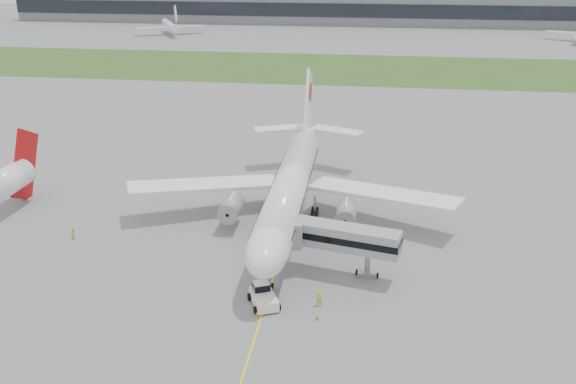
# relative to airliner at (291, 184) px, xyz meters

# --- Properties ---
(ground) EXTENTS (600.00, 600.00, 0.00)m
(ground) POSITION_rel_airliner_xyz_m (0.00, -4.87, -5.66)
(ground) COLOR gray
(ground) RESTS_ON ground
(apron_markings) EXTENTS (70.00, 70.00, 0.04)m
(apron_markings) POSITION_rel_airliner_xyz_m (0.00, -9.87, -5.66)
(apron_markings) COLOR yellow
(apron_markings) RESTS_ON ground
(grass_strip) EXTENTS (600.00, 50.00, 0.02)m
(grass_strip) POSITION_rel_airliner_xyz_m (0.00, 115.13, -5.65)
(grass_strip) COLOR #335520
(grass_strip) RESTS_ON ground
(terminal_building) EXTENTS (320.00, 22.30, 14.00)m
(terminal_building) POSITION_rel_airliner_xyz_m (0.00, 225.00, 1.34)
(terminal_building) COLOR slate
(terminal_building) RESTS_ON ground
(control_tower) EXTENTS (12.00, 12.00, 56.00)m
(control_tower) POSITION_rel_airliner_xyz_m (-90.00, 227.13, -5.66)
(control_tower) COLOR slate
(control_tower) RESTS_ON ground
(airliner) EXTENTS (48.13, 53.95, 17.88)m
(airliner) POSITION_rel_airliner_xyz_m (0.00, 0.00, 0.00)
(airliner) COLOR white
(airliner) RESTS_ON ground
(pushback_tug) EXTENTS (4.22, 4.95, 2.22)m
(pushback_tug) POSITION_rel_airliner_xyz_m (-0.24, -22.90, -4.64)
(pushback_tug) COLOR white
(pushback_tug) RESTS_ON ground
(jet_bridge) EXTENTS (14.37, 6.00, 6.56)m
(jet_bridge) POSITION_rel_airliner_xyz_m (7.43, -14.84, -0.81)
(jet_bridge) COLOR gray
(jet_bridge) RESTS_ON ground
(safety_cone_left) EXTENTS (0.44, 0.44, 0.60)m
(safety_cone_left) POSITION_rel_airliner_xyz_m (-0.50, -25.38, -5.36)
(safety_cone_left) COLOR #E8580C
(safety_cone_left) RESTS_ON ground
(safety_cone_right) EXTENTS (0.44, 0.44, 0.60)m
(safety_cone_right) POSITION_rel_airliner_xyz_m (6.06, -25.35, -5.36)
(safety_cone_right) COLOR #E8580C
(safety_cone_right) RESTS_ON ground
(ground_crew_near) EXTENTS (0.75, 0.56, 1.87)m
(ground_crew_near) POSITION_rel_airliner_xyz_m (6.00, -22.44, -4.73)
(ground_crew_near) COLOR #CAD623
(ground_crew_near) RESTS_ON ground
(ground_crew_far) EXTENTS (0.81, 0.92, 1.60)m
(ground_crew_far) POSITION_rel_airliner_xyz_m (-28.46, -10.07, -4.86)
(ground_crew_far) COLOR #C6EF27
(ground_crew_far) RESTS_ON ground
(neighbor_aircraft) EXTENTS (4.39, 14.49, 11.84)m
(neighbor_aircraft) POSITION_rel_airliner_xyz_m (-42.16, -1.00, -0.97)
(neighbor_aircraft) COLOR #A7090A
(neighbor_aircraft) RESTS_ON ground
(distant_aircraft_left) EXTENTS (36.02, 34.57, 10.68)m
(distant_aircraft_left) POSITION_rel_airliner_xyz_m (-73.59, 178.90, -5.66)
(distant_aircraft_left) COLOR white
(distant_aircraft_left) RESTS_ON ground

